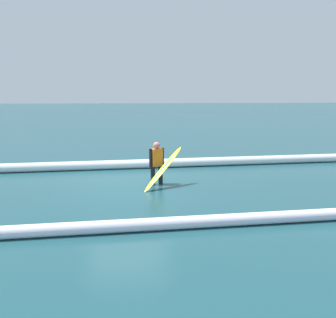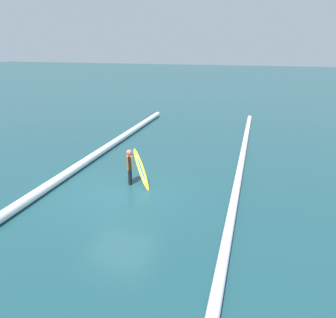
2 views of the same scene
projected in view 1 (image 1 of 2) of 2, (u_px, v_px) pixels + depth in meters
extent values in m
plane|color=#1C484F|center=(127.00, 185.00, 11.98)|extent=(178.19, 178.19, 0.00)
cylinder|color=black|center=(161.00, 175.00, 12.08)|extent=(0.14, 0.14, 0.59)
cylinder|color=black|center=(153.00, 176.00, 11.94)|extent=(0.14, 0.14, 0.59)
cube|color=orange|center=(157.00, 157.00, 11.91)|extent=(0.39, 0.32, 0.55)
sphere|color=#B06A64|center=(157.00, 145.00, 11.84)|extent=(0.22, 0.22, 0.22)
cylinder|color=black|center=(163.00, 157.00, 12.02)|extent=(0.09, 0.11, 0.58)
cylinder|color=black|center=(151.00, 158.00, 11.80)|extent=(0.09, 0.11, 0.58)
ellipsoid|color=yellow|center=(163.00, 169.00, 11.60)|extent=(1.39, 1.27, 1.20)
ellipsoid|color=blue|center=(163.00, 169.00, 11.60)|extent=(1.05, 0.95, 0.97)
cylinder|color=white|center=(188.00, 162.00, 14.90)|extent=(22.16, 1.89, 0.34)
cylinder|color=white|center=(217.00, 221.00, 8.24)|extent=(25.27, 1.85, 0.28)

